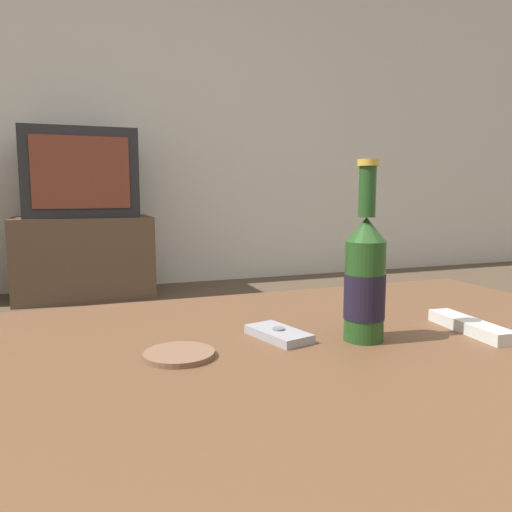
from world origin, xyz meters
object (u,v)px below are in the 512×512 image
Objects in this scene: tv_stand at (84,257)px; beer_bottle at (365,279)px; television at (80,174)px; remote_control at (470,326)px; cell_phone at (279,334)px.

beer_bottle is (0.35, -2.68, 0.28)m from tv_stand.
television is 2.77m from remote_control.
remote_control is (0.31, -0.08, 0.00)m from cell_phone.
television is at bearing -90.00° from tv_stand.
television is at bearing 97.39° from beer_bottle.
remote_control is at bearing -6.86° from beer_bottle.
beer_bottle is 0.16m from cell_phone.
television is (-0.00, -0.00, 0.53)m from tv_stand.
television reaches higher than cell_phone.
remote_control reaches higher than cell_phone.
tv_stand is 2.76m from remote_control.
television is at bearing 105.37° from remote_control.
tv_stand reaches higher than remote_control.
remote_control is at bearing -78.74° from tv_stand.
cell_phone is 0.32m from remote_control.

